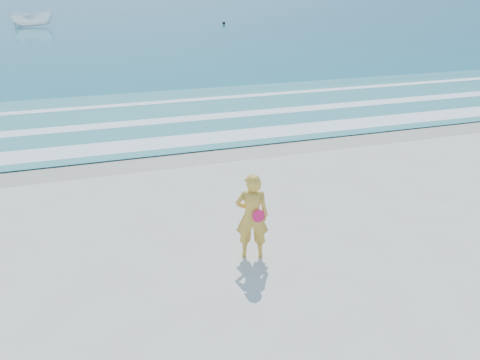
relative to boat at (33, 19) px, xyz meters
name	(u,v)px	position (x,y,z in m)	size (l,w,h in m)	color
ground	(294,317)	(8.68, -61.16, -1.03)	(400.00, 400.00, 0.00)	silver
wet_sand	(188,154)	(8.68, -52.16, -1.03)	(400.00, 2.40, 0.00)	#B2A893
ocean	(93,8)	(8.68, 43.84, -1.01)	(400.00, 190.00, 0.04)	#19727F
shallow	(164,116)	(8.68, -47.16, -0.98)	(400.00, 10.00, 0.01)	#59B7AD
foam_near	(180,141)	(8.68, -50.86, -0.98)	(400.00, 1.40, 0.01)	white
foam_mid	(167,120)	(8.68, -47.96, -0.98)	(400.00, 0.90, 0.01)	white
foam_far	(155,103)	(8.68, -44.66, -0.98)	(400.00, 0.60, 0.01)	white
boat	(33,19)	(0.00, 0.00, 0.00)	(1.93, 5.12, 1.98)	white
buoy	(224,23)	(24.02, -3.84, -0.79)	(0.40, 0.40, 0.40)	black
woman	(252,216)	(8.63, -59.00, -0.06)	(0.82, 0.66, 1.93)	gold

